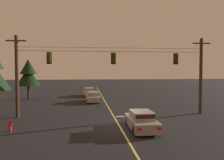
% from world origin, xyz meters
% --- Properties ---
extents(ground_plane, '(180.00, 180.00, 0.00)m').
position_xyz_m(ground_plane, '(0.00, 0.00, 0.00)').
color(ground_plane, black).
extents(lane_centre_stripe, '(0.14, 60.00, 0.01)m').
position_xyz_m(lane_centre_stripe, '(0.00, 10.47, 0.00)').
color(lane_centre_stripe, '#D1C64C').
rests_on(lane_centre_stripe, ground).
extents(stop_bar_paint, '(3.40, 0.36, 0.01)m').
position_xyz_m(stop_bar_paint, '(1.90, 3.87, 0.00)').
color(stop_bar_paint, silver).
rests_on(stop_bar_paint, ground).
extents(signal_span_assembly, '(19.66, 0.32, 7.59)m').
position_xyz_m(signal_span_assembly, '(0.00, 4.47, 3.95)').
color(signal_span_assembly, '#38281C').
rests_on(signal_span_assembly, ground).
extents(traffic_light_leftmost, '(0.48, 0.41, 1.22)m').
position_xyz_m(traffic_light_leftmost, '(-6.04, 4.45, 5.54)').
color(traffic_light_leftmost, black).
extents(traffic_light_left_inner, '(0.48, 0.41, 1.22)m').
position_xyz_m(traffic_light_left_inner, '(0.03, 4.45, 5.54)').
color(traffic_light_left_inner, black).
extents(traffic_light_centre, '(0.48, 0.41, 1.22)m').
position_xyz_m(traffic_light_centre, '(6.32, 4.45, 5.54)').
color(traffic_light_centre, black).
extents(car_waiting_near_lane, '(1.80, 4.33, 1.39)m').
position_xyz_m(car_waiting_near_lane, '(1.46, -0.87, 0.65)').
color(car_waiting_near_lane, gray).
rests_on(car_waiting_near_lane, ground).
extents(car_oncoming_lead, '(1.80, 4.42, 1.39)m').
position_xyz_m(car_oncoming_lead, '(-1.68, 14.00, 0.65)').
color(car_oncoming_lead, gray).
rests_on(car_oncoming_lead, ground).
extents(car_oncoming_trailing, '(1.80, 4.42, 1.39)m').
position_xyz_m(car_oncoming_trailing, '(-2.13, 21.16, 0.65)').
color(car_oncoming_trailing, gray).
rests_on(car_oncoming_trailing, ground).
extents(tree_verge_near, '(3.50, 3.50, 6.09)m').
position_xyz_m(tree_verge_near, '(-11.34, 18.06, 3.86)').
color(tree_verge_near, '#332316').
rests_on(tree_verge_near, ground).
extents(fire_hydrant, '(0.44, 0.22, 0.84)m').
position_xyz_m(fire_hydrant, '(-8.04, -0.28, 0.44)').
color(fire_hydrant, red).
rests_on(fire_hydrant, ground).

